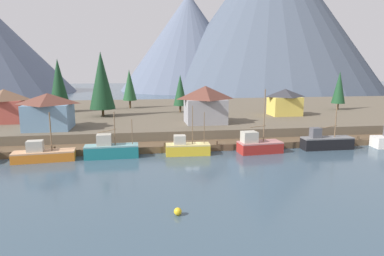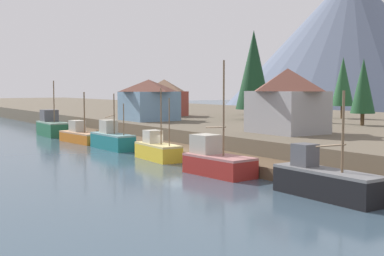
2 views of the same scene
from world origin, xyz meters
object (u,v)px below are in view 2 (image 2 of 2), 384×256
at_px(house_blue, 149,100).
at_px(conifer_mid_left, 343,82).
at_px(fishing_boat_green, 52,126).
at_px(conifer_near_right, 363,86).
at_px(house_grey, 287,100).
at_px(fishing_boat_yellow, 157,150).
at_px(fishing_boat_red, 217,161).
at_px(conifer_back_left, 253,70).
at_px(fishing_boat_black, 325,182).
at_px(fishing_boat_orange, 80,136).
at_px(house_red, 164,97).
at_px(fishing_boat_teal, 112,139).
at_px(conifer_near_left, 252,77).

distance_m(house_blue, conifer_mid_left, 30.58).
bearing_deg(fishing_boat_green, conifer_near_right, 41.95).
bearing_deg(house_grey, fishing_boat_yellow, -112.13).
relative_size(fishing_boat_red, conifer_back_left, 0.71).
bearing_deg(fishing_boat_red, conifer_mid_left, 112.23).
bearing_deg(house_blue, fishing_boat_black, -13.87).
distance_m(fishing_boat_orange, house_red, 23.46).
xyz_separation_m(fishing_boat_teal, conifer_near_left, (-13.92, 33.45, 8.13)).
bearing_deg(conifer_back_left, fishing_boat_green, -124.57).
bearing_deg(house_red, fishing_boat_red, -25.11).
xyz_separation_m(fishing_boat_green, fishing_boat_red, (42.76, -0.13, -0.26)).
bearing_deg(fishing_boat_orange, conifer_mid_left, 68.85).
height_order(fishing_boat_green, house_red, house_red).
height_order(conifer_near_left, conifer_near_right, conifer_near_left).
height_order(fishing_boat_red, conifer_near_right, conifer_near_right).
bearing_deg(fishing_boat_red, fishing_boat_orange, 175.01).
height_order(fishing_boat_yellow, house_red, house_red).
height_order(fishing_boat_orange, conifer_mid_left, conifer_mid_left).
distance_m(fishing_boat_teal, conifer_near_left, 37.13).
bearing_deg(fishing_boat_black, fishing_boat_orange, -179.34).
relative_size(fishing_boat_green, fishing_boat_yellow, 1.15).
bearing_deg(house_grey, fishing_boat_red, -67.44).
relative_size(fishing_boat_teal, fishing_boat_black, 0.94).
height_order(fishing_boat_teal, fishing_boat_black, fishing_boat_black).
bearing_deg(fishing_boat_black, fishing_boat_teal, -179.79).
xyz_separation_m(house_red, house_blue, (9.82, -8.44, -0.12)).
relative_size(fishing_boat_black, conifer_near_left, 0.66).
xyz_separation_m(fishing_boat_orange, fishing_boat_black, (42.52, 0.51, 0.18)).
bearing_deg(conifer_back_left, conifer_near_left, 140.92).
bearing_deg(house_blue, conifer_back_left, 61.87).
relative_size(fishing_boat_red, conifer_mid_left, 1.00).
bearing_deg(conifer_mid_left, fishing_boat_yellow, -76.72).
bearing_deg(house_grey, house_red, 170.00).
bearing_deg(fishing_boat_black, fishing_boat_yellow, -179.62).
height_order(fishing_boat_teal, house_red, house_red).
bearing_deg(fishing_boat_black, fishing_boat_red, -177.05).
height_order(fishing_boat_green, conifer_near_right, conifer_near_right).
xyz_separation_m(fishing_boat_black, conifer_near_right, (-19.82, 28.75, 6.46)).
relative_size(fishing_boat_yellow, conifer_near_left, 0.60).
bearing_deg(house_red, conifer_mid_left, 40.42).
relative_size(fishing_boat_teal, house_red, 1.05).
height_order(fishing_boat_orange, house_grey, house_grey).
distance_m(fishing_boat_teal, conifer_back_left, 26.70).
bearing_deg(fishing_boat_green, fishing_boat_yellow, 2.16).
relative_size(fishing_boat_yellow, conifer_near_right, 0.85).
height_order(fishing_boat_orange, fishing_boat_teal, fishing_boat_orange).
bearing_deg(conifer_near_left, house_blue, -82.27).
bearing_deg(fishing_boat_red, conifer_back_left, 130.10).
bearing_deg(fishing_boat_yellow, fishing_boat_teal, -177.23).
relative_size(house_grey, conifer_near_left, 0.63).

